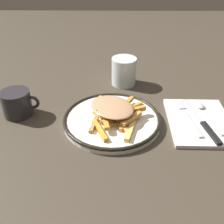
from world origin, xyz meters
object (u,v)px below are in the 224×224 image
(fries_heap, at_px, (114,111))
(spoon, at_px, (205,112))
(plate, at_px, (112,119))
(knife, at_px, (203,124))
(water_glass, at_px, (124,71))
(coffee_mug, at_px, (17,103))
(napkin, at_px, (200,122))
(fork, at_px, (188,117))

(fries_heap, bearing_deg, spoon, 6.43)
(plate, bearing_deg, knife, -4.92)
(fries_heap, relative_size, knife, 0.99)
(water_glass, relative_size, coffee_mug, 0.87)
(napkin, xyz_separation_m, spoon, (0.02, 0.03, 0.01))
(knife, relative_size, water_glass, 2.28)
(water_glass, bearing_deg, spoon, -41.59)
(plate, distance_m, water_glass, 0.24)
(coffee_mug, bearing_deg, napkin, -4.53)
(fork, relative_size, coffee_mug, 1.68)
(napkin, height_order, fork, fork)
(fries_heap, xyz_separation_m, fork, (0.20, 0.01, -0.02))
(water_glass, bearing_deg, napkin, -49.18)
(fork, xyz_separation_m, knife, (0.03, -0.03, 0.00))
(fries_heap, height_order, coffee_mug, coffee_mug)
(napkin, xyz_separation_m, fork, (-0.03, 0.01, 0.01))
(fries_heap, xyz_separation_m, napkin, (0.23, -0.01, -0.03))
(knife, bearing_deg, napkin, 100.42)
(fork, bearing_deg, napkin, -22.20)
(knife, distance_m, water_glass, 0.33)
(fries_heap, distance_m, fork, 0.20)
(napkin, xyz_separation_m, coffee_mug, (-0.50, 0.04, 0.03))
(napkin, xyz_separation_m, water_glass, (-0.20, 0.23, 0.04))
(knife, xyz_separation_m, coffee_mug, (-0.51, 0.06, 0.02))
(napkin, relative_size, water_glass, 2.35)
(fork, xyz_separation_m, water_glass, (-0.17, 0.22, 0.03))
(fries_heap, bearing_deg, plate, -146.30)
(spoon, bearing_deg, knife, -109.62)
(coffee_mug, bearing_deg, plate, -8.10)
(plate, distance_m, napkin, 0.24)
(fries_heap, height_order, fork, fries_heap)
(knife, relative_size, spoon, 1.37)
(spoon, xyz_separation_m, coffee_mug, (-0.53, 0.01, 0.02))
(fries_heap, bearing_deg, knife, -5.87)
(water_glass, bearing_deg, coffee_mug, -147.56)
(knife, bearing_deg, water_glass, 129.12)
(knife, bearing_deg, fork, 137.13)
(napkin, height_order, water_glass, water_glass)
(fork, bearing_deg, water_glass, 127.83)
(fries_heap, relative_size, coffee_mug, 1.96)
(fork, bearing_deg, fries_heap, -178.19)
(plate, xyz_separation_m, napkin, (0.24, -0.00, -0.01))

